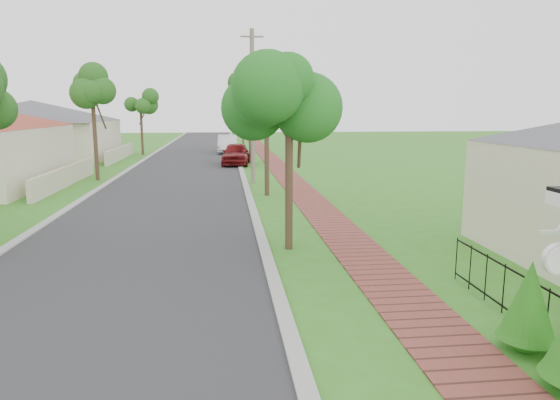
{
  "coord_description": "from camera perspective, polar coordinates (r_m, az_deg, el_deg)",
  "views": [
    {
      "loc": [
        -0.43,
        -6.64,
        3.93
      ],
      "look_at": [
        1.05,
        6.56,
        1.5
      ],
      "focal_mm": 32.0,
      "sensor_mm": 36.0,
      "label": 1
    }
  ],
  "objects": [
    {
      "name": "ground",
      "position": [
        7.73,
        -2.47,
        -20.19
      ],
      "size": [
        160.0,
        160.0,
        0.0
      ],
      "primitive_type": "plane",
      "color": "#39741B",
      "rests_on": "ground"
    },
    {
      "name": "road",
      "position": [
        27.05,
        -11.78,
        1.79
      ],
      "size": [
        7.0,
        120.0,
        0.02
      ],
      "primitive_type": "cube",
      "color": "#28282B",
      "rests_on": "ground"
    },
    {
      "name": "kerb_right",
      "position": [
        26.95,
        -4.03,
        1.95
      ],
      "size": [
        0.3,
        120.0,
        0.1
      ],
      "primitive_type": "cube",
      "color": "#9E9E99",
      "rests_on": "ground"
    },
    {
      "name": "kerb_left",
      "position": [
        27.64,
        -19.34,
        1.6
      ],
      "size": [
        0.3,
        120.0,
        0.1
      ],
      "primitive_type": "cube",
      "color": "#9E9E99",
      "rests_on": "ground"
    },
    {
      "name": "sidewalk",
      "position": [
        27.18,
        1.46,
        2.04
      ],
      "size": [
        1.5,
        120.0,
        0.03
      ],
      "primitive_type": "cube",
      "color": "brown",
      "rests_on": "ground"
    },
    {
      "name": "street_trees",
      "position": [
        33.58,
        -10.77,
        11.21
      ],
      "size": [
        10.7,
        37.65,
        5.89
      ],
      "color": "#382619",
      "rests_on": "ground"
    },
    {
      "name": "far_house_grey",
      "position": [
        43.2,
        -26.28,
        7.19
      ],
      "size": [
        15.56,
        15.56,
        4.6
      ],
      "color": "beige",
      "rests_on": "ground"
    },
    {
      "name": "parked_car_red",
      "position": [
        35.9,
        -5.07,
        5.28
      ],
      "size": [
        2.25,
        4.72,
        1.56
      ],
      "primitive_type": "imported",
      "rotation": [
        0.0,
        0.0,
        -0.09
      ],
      "color": "maroon",
      "rests_on": "ground"
    },
    {
      "name": "parked_car_white",
      "position": [
        45.57,
        -6.0,
        6.36
      ],
      "size": [
        1.8,
        4.9,
        1.6
      ],
      "primitive_type": "imported",
      "rotation": [
        0.0,
        0.0,
        -0.02
      ],
      "color": "silver",
      "rests_on": "ground"
    },
    {
      "name": "near_tree",
      "position": [
        13.76,
        1.06,
        10.56
      ],
      "size": [
        1.95,
        1.95,
        5.0
      ],
      "color": "#382619",
      "rests_on": "ground"
    },
    {
      "name": "utility_pole",
      "position": [
        26.69,
        -3.16,
        10.61
      ],
      "size": [
        1.2,
        0.24,
        7.99
      ],
      "color": "#716658",
      "rests_on": "ground"
    },
    {
      "name": "station_clock",
      "position": [
        7.78,
        29.25,
        -5.72
      ],
      "size": [
        0.75,
        0.13,
        0.64
      ],
      "color": "white",
      "rests_on": "ground"
    }
  ]
}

